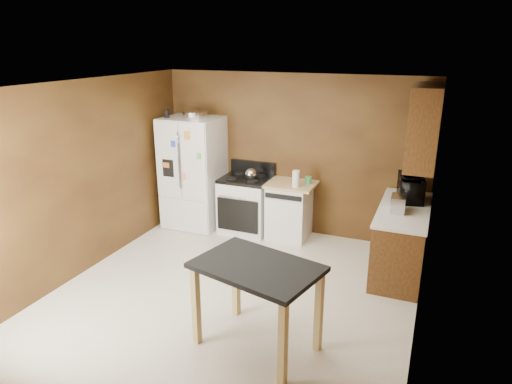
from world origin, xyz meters
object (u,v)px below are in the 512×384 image
Objects in this scene: paper_towel at (296,179)px; kettle at (251,174)px; island at (257,278)px; green_canister at (308,180)px; dishwasher at (289,210)px; pen_cup at (167,114)px; refrigerator at (193,173)px; gas_range at (246,204)px; roasting_pan at (195,114)px; microwave at (411,189)px; toaster at (398,204)px.

kettle is at bearing 175.03° from paper_towel.
paper_towel is at bearing 99.19° from island.
paper_towel is 2.26× the size of green_canister.
dishwasher is at bearing 132.28° from paper_towel.
refrigerator is at bearing 22.33° from pen_cup.
gas_range is 0.72m from dishwasher.
island is (2.12, -2.65, -1.08)m from roasting_pan.
microwave reaches higher than paper_towel.
kettle is 2.33m from toaster.
kettle is 0.63× the size of toaster.
island is at bearing -51.32° from roasting_pan.
paper_towel is at bearing 1.96° from pen_cup.
roasting_pan reaches higher than green_canister.
green_canister is 0.39× the size of toaster.
kettle reaches higher than dishwasher.
green_canister is (0.12, 0.23, -0.07)m from paper_towel.
roasting_pan is 0.44× the size of dishwasher.
dishwasher is at bearing -165.10° from green_canister.
toaster is 0.32× the size of dishwasher.
pen_cup is at bearing -157.67° from refrigerator.
pen_cup is 0.43× the size of toaster.
roasting_pan is 1.90m from paper_towel.
green_canister is at bearing 4.69° from refrigerator.
kettle is 0.16× the size of gas_range.
toaster reaches higher than gas_range.
paper_towel is at bearing -2.27° from refrigerator.
gas_range is (-0.11, 0.07, -0.53)m from kettle.
gas_range reaches higher than dishwasher.
microwave reaches higher than toaster.
gas_range is at bearing 162.11° from toaster.
toaster is 0.52× the size of microwave.
kettle is 0.54m from gas_range.
green_canister is 0.56m from dishwasher.
paper_towel is 0.27m from green_canister.
refrigerator is (0.35, 0.14, -0.96)m from pen_cup.
roasting_pan is 0.29× the size of island.
dishwasher is (-1.65, 0.68, -0.55)m from toaster.
roasting_pan reaches higher than microwave.
paper_towel is at bearing -118.76° from green_canister.
pen_cup reaches higher than dishwasher.
toaster is at bearing -14.69° from kettle.
microwave is 3.39m from refrigerator.
pen_cup reaches higher than gas_range.
pen_cup is 3.71m from island.
roasting_pan is at bearing -176.05° from green_canister.
green_canister is 0.10× the size of gas_range.
roasting_pan reaches higher than refrigerator.
microwave is at bearing -2.91° from gas_range.
paper_towel is 0.87× the size of toaster.
microwave is (3.32, -0.09, -0.80)m from roasting_pan.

